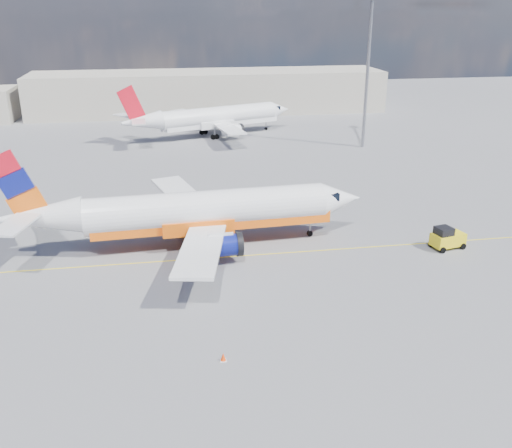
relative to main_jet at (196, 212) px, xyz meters
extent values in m
plane|color=slate|center=(2.40, -5.89, -3.27)|extent=(240.00, 240.00, 0.00)
cube|color=yellow|center=(2.40, -2.89, -3.27)|extent=(70.00, 0.15, 0.01)
cube|color=beige|center=(7.40, 69.11, 0.73)|extent=(70.00, 14.00, 8.00)
cylinder|color=white|center=(1.02, 0.06, 0.22)|extent=(21.51, 4.47, 3.30)
cone|color=white|center=(13.62, 0.75, 0.22)|extent=(4.06, 3.51, 3.30)
cone|color=white|center=(-13.04, -0.71, 0.56)|extent=(6.96, 3.50, 3.14)
cube|color=black|center=(12.26, 0.67, 0.75)|extent=(1.77, 2.32, 0.68)
cube|color=#F6600F|center=(1.50, 0.08, -0.90)|extent=(21.47, 3.88, 1.16)
cube|color=white|center=(-0.81, 6.76, -0.65)|extent=(6.40, 12.05, 0.78)
cube|color=white|center=(-0.06, -6.81, -0.65)|extent=(5.25, 12.03, 0.78)
cylinder|color=navy|center=(1.26, 4.44, -1.58)|extent=(3.59, 2.03, 1.84)
cylinder|color=navy|center=(1.74, -4.28, -1.58)|extent=(3.59, 2.03, 1.84)
cylinder|color=black|center=(2.81, 4.53, -1.58)|extent=(0.60, 2.06, 2.04)
cylinder|color=black|center=(3.29, -4.19, -1.58)|extent=(0.60, 2.06, 2.04)
cube|color=#F6600F|center=(-14.49, -0.79, 3.52)|extent=(4.57, 0.54, 6.06)
cube|color=white|center=(-14.66, 2.31, 1.19)|extent=(3.74, 5.30, 0.17)
cube|color=white|center=(-14.32, -3.90, 1.19)|extent=(3.31, 5.24, 0.17)
cylinder|color=gray|center=(10.71, 0.59, -2.06)|extent=(0.18, 0.18, 2.04)
cylinder|color=black|center=(10.71, 0.59, -3.00)|extent=(0.56, 0.26, 0.54)
cylinder|color=black|center=(-1.05, 2.28, -2.84)|extent=(0.89, 0.42, 0.87)
cylinder|color=black|center=(-0.79, -2.38, -2.84)|extent=(0.89, 0.42, 0.87)
cylinder|color=white|center=(6.88, 46.01, 0.02)|extent=(19.94, 9.88, 3.11)
cone|color=white|center=(18.03, 50.12, 0.02)|extent=(4.51, 4.18, 3.11)
cone|color=white|center=(-5.56, 41.42, 0.34)|extent=(7.03, 4.99, 2.95)
cube|color=black|center=(16.83, 49.68, 0.52)|extent=(2.19, 2.51, 0.64)
cube|color=white|center=(7.31, 46.17, -1.04)|extent=(19.75, 9.36, 1.10)
cube|color=white|center=(3.38, 51.54, -0.81)|extent=(8.59, 10.71, 0.73)
cube|color=white|center=(7.81, 39.53, -0.81)|extent=(4.10, 11.22, 0.73)
cylinder|color=white|center=(5.88, 50.03, -1.67)|extent=(3.69, 2.77, 1.74)
cylinder|color=white|center=(8.73, 42.31, -1.67)|extent=(3.69, 2.77, 1.74)
cylinder|color=black|center=(7.26, 50.53, -1.67)|extent=(1.09, 1.96, 1.92)
cylinder|color=black|center=(10.11, 42.81, -1.67)|extent=(1.09, 1.96, 1.92)
cube|color=red|center=(-6.84, 40.94, 3.12)|extent=(4.12, 1.74, 5.71)
cube|color=white|center=(-7.86, 43.69, 0.93)|extent=(4.41, 4.83, 0.16)
cube|color=white|center=(-5.83, 38.20, 0.93)|extent=(2.19, 4.65, 0.16)
cylinder|color=gray|center=(15.46, 49.17, -2.13)|extent=(0.21, 0.21, 1.92)
cylinder|color=black|center=(15.46, 49.17, -3.02)|extent=(0.56, 0.38, 0.51)
cylinder|color=black|center=(4.40, 47.43, -2.86)|extent=(0.89, 0.61, 0.82)
cylinder|color=black|center=(5.92, 43.32, -2.86)|extent=(0.89, 0.61, 0.82)
cylinder|color=black|center=(20.96, -3.69, -2.99)|extent=(0.60, 0.34, 0.56)
cylinder|color=black|center=(21.30, -5.22, -2.99)|extent=(0.60, 0.34, 0.56)
cylinder|color=black|center=(23.14, -3.20, -2.99)|extent=(0.60, 0.34, 0.56)
cylinder|color=black|center=(23.49, -4.73, -2.99)|extent=(0.60, 0.34, 0.56)
cube|color=yellow|center=(22.22, -4.21, -2.43)|extent=(3.19, 2.17, 1.12)
cube|color=black|center=(21.67, -4.33, -1.54)|extent=(1.61, 1.61, 0.67)
cube|color=white|center=(0.34, -18.24, -3.26)|extent=(0.40, 0.40, 0.04)
cone|color=#FF3F0A|center=(0.34, -18.24, -2.98)|extent=(0.34, 0.34, 0.51)
cylinder|color=gray|center=(27.85, 34.40, 7.56)|extent=(0.48, 0.48, 21.68)
camera|label=1|loc=(-2.58, -47.92, 17.29)|focal=40.00mm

